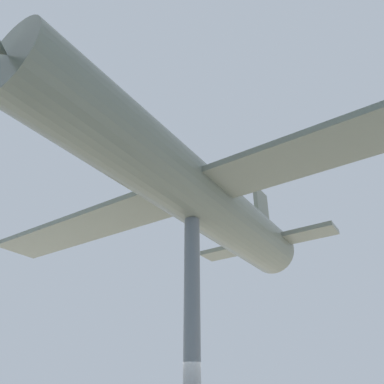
# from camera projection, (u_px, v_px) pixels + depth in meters

# --- Properties ---
(support_pylon_central) EXTENTS (0.43, 0.43, 6.24)m
(support_pylon_central) POSITION_uv_depth(u_px,v_px,m) (192.00, 335.00, 9.19)
(support_pylon_central) COLOR slate
(support_pylon_central) RESTS_ON ground_plane
(suspended_airplane) EXTENTS (17.45, 13.94, 3.48)m
(suspended_airplane) POSITION_uv_depth(u_px,v_px,m) (186.00, 187.00, 10.99)
(suspended_airplane) COLOR slate
(suspended_airplane) RESTS_ON support_pylon_central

